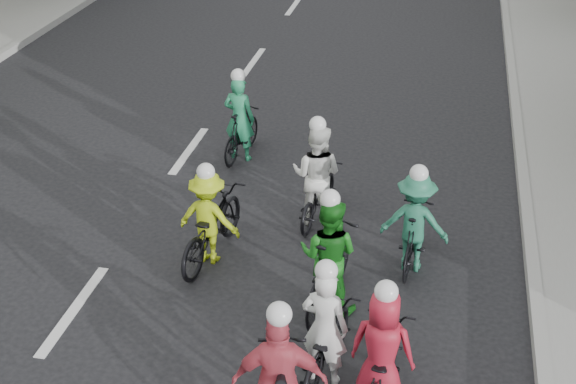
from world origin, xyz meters
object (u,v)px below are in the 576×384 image
(cyclist_2, at_px, (210,223))
(cyclist_6, at_px, (317,184))
(cyclist_4, at_px, (382,358))
(cyclist_5, at_px, (241,127))
(cyclist_1, at_px, (329,262))
(cyclist_0, at_px, (325,339))
(cyclist_7, at_px, (414,228))

(cyclist_2, xyz_separation_m, cyclist_6, (1.33, 1.38, 0.06))
(cyclist_4, bearing_deg, cyclist_5, -54.49)
(cyclist_2, distance_m, cyclist_4, 3.65)
(cyclist_1, distance_m, cyclist_5, 4.72)
(cyclist_0, relative_size, cyclist_1, 0.89)
(cyclist_2, bearing_deg, cyclist_5, -74.44)
(cyclist_0, distance_m, cyclist_4, 0.72)
(cyclist_6, bearing_deg, cyclist_2, 54.19)
(cyclist_6, bearing_deg, cyclist_7, 155.56)
(cyclist_2, distance_m, cyclist_6, 1.92)
(cyclist_1, height_order, cyclist_4, cyclist_1)
(cyclist_2, relative_size, cyclist_6, 1.11)
(cyclist_7, bearing_deg, cyclist_4, 92.12)
(cyclist_2, relative_size, cyclist_4, 1.19)
(cyclist_1, relative_size, cyclist_6, 1.07)
(cyclist_5, height_order, cyclist_7, cyclist_5)
(cyclist_0, height_order, cyclist_6, cyclist_6)
(cyclist_0, relative_size, cyclist_6, 0.95)
(cyclist_0, relative_size, cyclist_4, 1.02)
(cyclist_4, relative_size, cyclist_6, 0.93)
(cyclist_6, bearing_deg, cyclist_5, -40.30)
(cyclist_2, height_order, cyclist_5, cyclist_5)
(cyclist_1, bearing_deg, cyclist_6, -67.44)
(cyclist_4, height_order, cyclist_5, cyclist_5)
(cyclist_2, bearing_deg, cyclist_6, -125.49)
(cyclist_4, relative_size, cyclist_5, 0.98)
(cyclist_1, bearing_deg, cyclist_2, -14.23)
(cyclist_5, bearing_deg, cyclist_2, 105.79)
(cyclist_1, bearing_deg, cyclist_5, -52.42)
(cyclist_2, relative_size, cyclist_7, 1.21)
(cyclist_0, distance_m, cyclist_7, 2.70)
(cyclist_6, bearing_deg, cyclist_0, 109.52)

